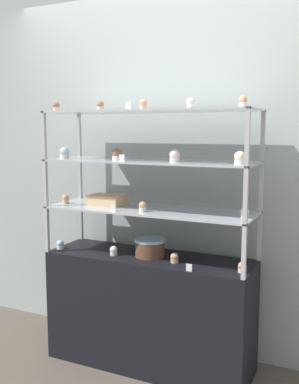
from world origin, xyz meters
name	(u,v)px	position (x,y,z in m)	size (l,w,h in m)	color
ground_plane	(150,364)	(0.00, 0.00, 0.00)	(20.00, 20.00, 0.00)	brown
back_wall	(171,167)	(0.00, 0.36, 1.30)	(8.00, 0.05, 2.60)	#A8B2AD
display_base	(150,311)	(0.00, 0.00, 0.37)	(1.35, 0.43, 0.75)	black
display_riser_lower	(150,212)	(0.00, 0.00, 1.04)	(1.35, 0.43, 0.31)	#B7B7BC
display_riser_middle	(150,163)	(0.00, 0.00, 1.35)	(1.35, 0.43, 0.31)	#B7B7BC
display_riser_upper	(150,114)	(0.00, 0.00, 1.66)	(1.35, 0.43, 0.31)	#B7B7BC
layer_cake_centerpiece	(150,247)	(0.01, -0.01, 0.80)	(0.20, 0.20, 0.12)	brown
sheet_cake_frosted	(107,200)	(-0.32, 0.01, 1.09)	(0.23, 0.17, 0.07)	#DBBC84
cupcake_0	(60,245)	(-0.63, -0.10, 0.78)	(0.05, 0.05, 0.06)	white
cupcake_1	(114,251)	(-0.22, -0.09, 0.78)	(0.05, 0.05, 0.06)	white
cupcake_2	(174,258)	(0.20, -0.07, 0.78)	(0.05, 0.05, 0.06)	#CCB28C
cupcake_3	(242,267)	(0.63, -0.08, 0.78)	(0.05, 0.05, 0.06)	white
price_tag_0	(189,268)	(0.34, -0.19, 0.77)	(0.04, 0.00, 0.04)	white
cupcake_4	(65,199)	(-0.61, -0.06, 1.09)	(0.05, 0.05, 0.06)	#CCB28C
cupcake_5	(143,207)	(0.01, -0.11, 1.09)	(0.05, 0.05, 0.06)	beige
cupcake_6	(245,212)	(0.62, -0.04, 1.09)	(0.05, 0.05, 0.06)	beige
price_tag_1	(113,208)	(-0.16, -0.19, 1.08)	(0.04, 0.00, 0.04)	white
cupcake_7	(64,153)	(-0.62, -0.04, 1.40)	(0.06, 0.06, 0.07)	beige
cupcake_8	(117,154)	(-0.21, -0.05, 1.40)	(0.06, 0.06, 0.07)	white
cupcake_9	(175,156)	(0.20, -0.06, 1.40)	(0.06, 0.06, 0.07)	beige
cupcake_10	(240,158)	(0.60, -0.09, 1.40)	(0.06, 0.06, 0.07)	white
price_tag_2	(122,158)	(-0.09, -0.19, 1.39)	(0.04, 0.00, 0.04)	white
cupcake_11	(56,107)	(-0.63, -0.11, 1.71)	(0.05, 0.05, 0.06)	#CCB28C
cupcake_12	(100,106)	(-0.32, -0.05, 1.71)	(0.05, 0.05, 0.06)	#CCB28C
cupcake_13	(143,104)	(0.01, -0.10, 1.71)	(0.05, 0.05, 0.06)	#CCB28C
cupcake_14	(191,103)	(0.30, -0.08, 1.71)	(0.05, 0.05, 0.06)	white
cupcake_15	(243,102)	(0.61, -0.11, 1.71)	(0.05, 0.05, 0.06)	white
price_tag_3	(128,105)	(-0.05, -0.19, 1.70)	(0.04, 0.00, 0.04)	white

